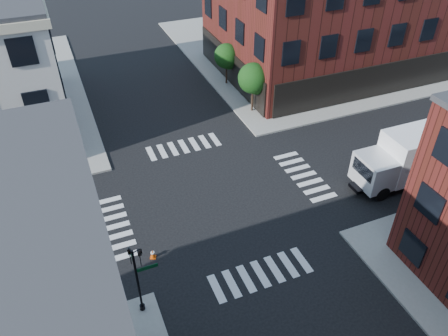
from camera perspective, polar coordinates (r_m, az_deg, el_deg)
ground at (r=30.16m, az=-1.11°, el=-4.10°), size 120.00×120.00×0.00m
sidewalk_ne at (r=54.95m, az=11.77°, el=15.24°), size 30.00×30.00×0.15m
building_ne at (r=48.93m, az=15.40°, el=19.42°), size 25.00×16.00×12.00m
tree_near at (r=38.68m, az=3.93°, el=11.43°), size 2.69×2.69×4.49m
tree_far at (r=43.77m, az=0.42°, el=14.26°), size 2.43×2.43×4.07m
signal_pole at (r=22.40m, az=-11.24°, el=-13.29°), size 1.29×1.24×4.60m
box_truck at (r=33.51m, az=23.70°, el=1.51°), size 8.83×2.82×3.97m
traffic_cone at (r=26.55m, az=-9.30°, el=-11.02°), size 0.44×0.44×0.62m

